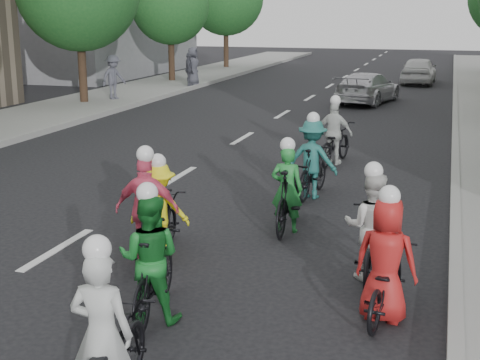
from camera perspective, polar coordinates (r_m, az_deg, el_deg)
The scene contains 20 objects.
ground at distance 11.08m, azimuth -15.32°, elevation -5.73°, with size 120.00×120.00×0.00m, color black.
sidewalk_left at distance 23.51m, azimuth -18.84°, elevation 4.63°, with size 4.00×80.00×0.15m, color gray.
curb_left at distance 22.42m, azimuth -14.79°, elevation 4.53°, with size 0.18×80.00×0.18m, color #999993.
curb_right at distance 19.05m, azimuth 17.88°, elevation 2.66°, with size 0.18×80.00×0.18m, color #999993.
bldg_sw at distance 42.68m, azimuth -13.76°, elevation 14.26°, with size 10.00×14.00×8.00m, color slate.
tree_l_4 at distance 35.57m, azimuth -5.98°, elevation 14.61°, with size 4.00×4.00×5.97m.
cyclist_0 at distance 6.55m, azimuth -11.29°, elevation -14.44°, with size 0.80×1.84×1.78m.
cyclist_1 at distance 8.27m, azimuth -7.53°, elevation -7.36°, with size 0.86×1.86×1.74m.
cyclist_2 at distance 10.48m, azimuth -6.78°, elevation -3.13°, with size 1.01×1.73×1.59m.
cyclist_3 at distance 10.12m, azimuth -7.75°, elevation -3.29°, with size 1.02×1.87×1.79m.
cyclist_4 at distance 8.40m, azimuth 12.31°, elevation -7.74°, with size 0.82×1.69×1.71m.
cyclist_5 at distance 11.47m, azimuth 4.10°, elevation -1.35°, with size 0.60×1.89×1.64m.
cyclist_6 at distance 9.61m, azimuth 11.10°, elevation -4.78°, with size 0.77×1.80×1.70m.
cyclist_7 at distance 13.55m, azimuth 6.20°, elevation 1.32°, with size 1.10×1.78×1.75m.
cyclist_8 at distance 16.66m, azimuth 8.07°, elevation 3.39°, with size 1.00×1.98×1.71m.
follow_car_lead at distance 28.15m, azimuth 10.83°, elevation 7.74°, with size 1.75×4.31×1.25m, color silver.
follow_car_trail at distance 36.32m, azimuth 15.01°, elevation 9.03°, with size 1.64×4.08×1.39m, color silver.
spectator_0 at distance 28.22m, azimuth -10.75°, elevation 8.62°, with size 1.16×0.66×1.79m, color #525260.
spectator_1 at distance 32.79m, azimuth -4.38°, elevation 9.40°, with size 0.93×0.39×1.59m, color #4D4F5A.
spectator_2 at distance 33.29m, azimuth -4.03°, elevation 9.68°, with size 0.89×0.58×1.83m, color #444550.
Camera 1 is at (5.77, -8.71, 3.69)m, focal length 50.00 mm.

